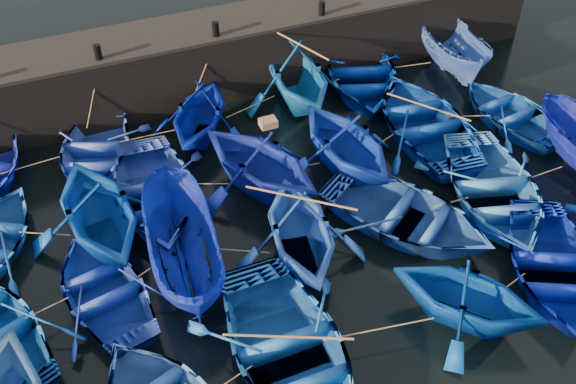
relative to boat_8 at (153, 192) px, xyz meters
name	(u,v)px	position (x,y,z in m)	size (l,w,h in m)	color
ground	(334,285)	(3.66, -4.93, -0.54)	(120.00, 120.00, 0.00)	black
quay_wall	(211,58)	(3.66, 5.57, 0.71)	(26.00, 2.50, 2.50)	black
quay_top	(208,26)	(3.66, 5.57, 2.02)	(26.00, 2.50, 0.12)	black
bollard_1	(98,52)	(-0.34, 4.67, 2.33)	(0.24, 0.24, 0.50)	black
bollard_2	(216,29)	(3.66, 4.67, 2.33)	(0.24, 0.24, 0.50)	black
bollard_3	(322,8)	(7.66, 4.67, 2.33)	(0.24, 0.24, 0.50)	black
boat_1	(94,150)	(-1.28, 2.80, -0.05)	(3.33, 4.66, 0.97)	blue
boat_2	(199,112)	(2.32, 2.75, 0.49)	(3.37, 3.91, 2.06)	#00138A
boat_3	(297,75)	(6.16, 3.36, 0.68)	(3.97, 4.61, 2.43)	blue
boat_4	(361,74)	(8.80, 3.45, 0.03)	(3.93, 5.49, 1.14)	navy
boat_5	(452,49)	(12.56, 3.16, 0.41)	(1.84, 4.88, 1.89)	blue
boat_7	(98,209)	(-1.66, -0.88, 0.69)	(4.00, 4.64, 2.44)	#053DA0
boat_8	(153,192)	(0.00, 0.00, 0.00)	(3.69, 5.16, 1.07)	#213C98
boat_9	(260,160)	(3.22, -0.58, 0.65)	(3.88, 4.50, 2.37)	navy
boat_10	(346,141)	(6.06, -0.71, 0.64)	(3.85, 4.46, 2.35)	#0B2BB1
boat_11	(425,122)	(9.39, -0.14, 0.05)	(4.03, 5.63, 1.17)	navy
boat_12	(511,112)	(12.58, -0.64, -0.08)	(3.14, 4.38, 0.91)	#104BA4
boat_14	(105,290)	(-2.06, -3.10, -0.10)	(3.03, 4.24, 0.88)	#1633A4
boat_15	(182,248)	(0.11, -2.94, 0.42)	(1.87, 4.95, 1.92)	#0A1D92
boat_16	(300,229)	(3.21, -3.64, 0.57)	(3.63, 4.21, 2.21)	blue
boat_17	(406,216)	(6.48, -3.82, 0.01)	(3.74, 5.22, 1.08)	#1E4C9F
boat_18	(493,189)	(9.46, -3.87, 0.03)	(3.88, 5.42, 1.12)	blue
boat_22	(288,352)	(1.55, -6.76, 0.04)	(4.00, 5.59, 1.16)	#1252B6
boat_23	(468,295)	(6.15, -7.23, 0.48)	(3.32, 3.85, 2.03)	#033B94
boat_24	(552,265)	(9.13, -6.92, -0.03)	(3.47, 4.85, 1.01)	#061BAC
wooden_crate	(268,123)	(3.52, -0.58, 1.95)	(0.49, 0.38, 0.23)	#90623E
mooring_ropes	(277,152)	(4.00, -0.02, 0.33)	(17.67, 11.92, 2.10)	tan
loose_oars	(334,153)	(5.08, -1.79, 1.24)	(10.09, 12.19, 1.33)	#99724C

